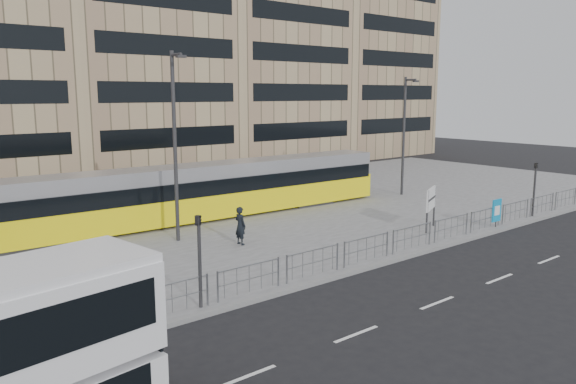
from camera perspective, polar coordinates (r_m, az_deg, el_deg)
ground at (r=24.11m, az=9.95°, el=-7.29°), size 120.00×120.00×0.00m
plaza at (r=32.88m, az=-6.11°, el=-2.41°), size 64.00×24.00×0.15m
kerb at (r=24.12m, az=9.86°, el=-7.10°), size 64.00×0.25×0.17m
building_row at (r=53.06m, az=-18.80°, el=15.76°), size 70.40×18.40×31.20m
pedestrian_barrier at (r=25.65m, az=12.09°, el=-4.04°), size 32.07×0.07×1.10m
road_markings at (r=22.68m, az=19.40°, el=-8.83°), size 62.00×0.12×0.01m
tram at (r=31.21m, az=-10.26°, el=-0.15°), size 26.20×3.32×3.08m
station_sign at (r=29.76m, az=14.34°, el=-0.84°), size 1.77×0.86×2.19m
ad_panel at (r=31.42m, az=20.43°, el=-1.81°), size 0.80×0.07×1.49m
pedestrian at (r=26.17m, az=-4.87°, el=-3.43°), size 0.48×0.68×1.79m
traffic_light_west at (r=18.47m, az=-9.00°, el=-5.76°), size 0.23×0.25×3.10m
traffic_light_east at (r=34.83m, az=23.79°, el=0.92°), size 0.20×0.23×3.10m
lamp_post_west at (r=26.64m, az=-11.38°, el=5.18°), size 0.45×1.04×8.86m
lamp_post_east at (r=39.36m, az=11.75°, el=6.06°), size 0.45×1.04×8.05m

